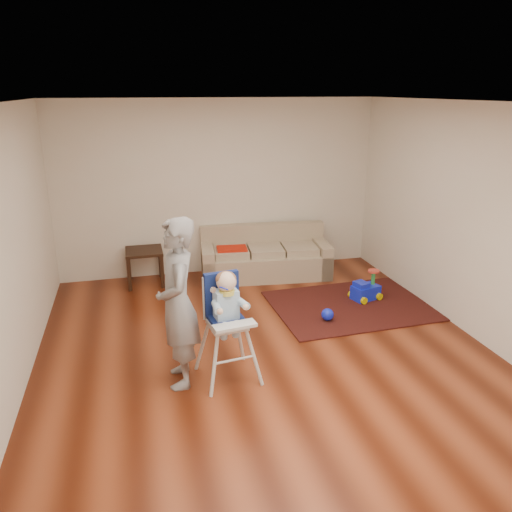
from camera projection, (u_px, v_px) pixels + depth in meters
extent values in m
plane|color=#471809|center=(265.00, 350.00, 5.67)|extent=(5.50, 5.50, 0.00)
cube|color=silver|center=(219.00, 188.00, 7.77)|extent=(5.00, 0.04, 2.70)
cube|color=silver|center=(8.00, 255.00, 4.66)|extent=(0.04, 5.50, 2.70)
cube|color=silver|center=(472.00, 221.00, 5.82)|extent=(0.04, 5.50, 2.70)
cube|color=white|center=(266.00, 102.00, 4.81)|extent=(5.00, 5.50, 0.04)
cube|color=red|center=(232.00, 249.00, 7.60)|extent=(0.48, 0.33, 0.04)
cube|color=black|center=(350.00, 305.00, 6.82)|extent=(2.14, 1.64, 0.02)
sphere|color=#1426E7|center=(328.00, 314.00, 6.34)|extent=(0.16, 0.16, 0.16)
cylinder|color=#1426E7|center=(222.00, 288.00, 4.71)|extent=(0.03, 0.12, 0.01)
imported|color=gray|center=(178.00, 304.00, 4.81)|extent=(0.42, 0.63, 1.71)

